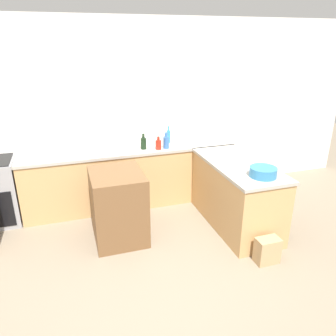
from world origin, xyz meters
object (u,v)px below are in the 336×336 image
object	(u,v)px
wine_bottle_dark	(143,143)
hot_sauce_bottle	(158,144)
dish_soap_bottle	(169,136)
mixing_bowl	(263,172)
paper_bag	(267,250)
water_bottle_blue	(166,142)
island_table	(118,206)

from	to	relation	value
wine_bottle_dark	hot_sauce_bottle	size ratio (longest dim) A/B	1.19
wine_bottle_dark	dish_soap_bottle	bearing A→B (deg)	21.91
mixing_bowl	paper_bag	distance (m)	0.89
water_bottle_blue	paper_bag	bearing A→B (deg)	-69.89
island_table	hot_sauce_bottle	size ratio (longest dim) A/B	4.67
wine_bottle_dark	water_bottle_blue	bearing A→B (deg)	-12.36
island_table	water_bottle_blue	bearing A→B (deg)	40.66
water_bottle_blue	dish_soap_bottle	size ratio (longest dim) A/B	0.91
water_bottle_blue	paper_bag	xyz separation A→B (m)	(0.64, -1.76, -0.83)
dish_soap_bottle	mixing_bowl	bearing A→B (deg)	-68.58
mixing_bowl	wine_bottle_dark	xyz separation A→B (m)	(-1.07, 1.43, 0.03)
mixing_bowl	wine_bottle_dark	size ratio (longest dim) A/B	1.38
water_bottle_blue	paper_bag	distance (m)	2.05
island_table	paper_bag	world-z (taller)	island_table
hot_sauce_bottle	water_bottle_blue	distance (m)	0.12
paper_bag	wine_bottle_dark	bearing A→B (deg)	117.85
hot_sauce_bottle	island_table	bearing A→B (deg)	-135.48
island_table	paper_bag	bearing A→B (deg)	-34.18
mixing_bowl	water_bottle_blue	xyz separation A→B (m)	(-0.75, 1.36, 0.04)
island_table	wine_bottle_dark	xyz separation A→B (m)	(0.54, 0.81, 0.53)
wine_bottle_dark	paper_bag	size ratio (longest dim) A/B	0.75
wine_bottle_dark	paper_bag	bearing A→B (deg)	-62.15
island_table	dish_soap_bottle	world-z (taller)	dish_soap_bottle
paper_bag	hot_sauce_bottle	bearing A→B (deg)	113.67
dish_soap_bottle	hot_sauce_bottle	bearing A→B (deg)	-132.53
mixing_bowl	hot_sauce_bottle	world-z (taller)	hot_sauce_bottle
mixing_bowl	hot_sauce_bottle	xyz separation A→B (m)	(-0.87, 1.35, 0.02)
hot_sauce_bottle	dish_soap_bottle	size ratio (longest dim) A/B	0.72
island_table	water_bottle_blue	xyz separation A→B (m)	(0.86, 0.74, 0.54)
hot_sauce_bottle	dish_soap_bottle	bearing A→B (deg)	47.47
water_bottle_blue	hot_sauce_bottle	bearing A→B (deg)	-174.22
mixing_bowl	island_table	bearing A→B (deg)	158.71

